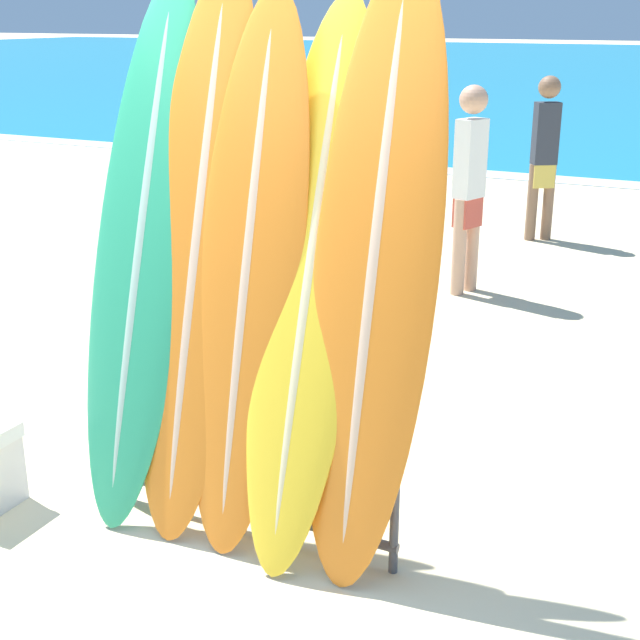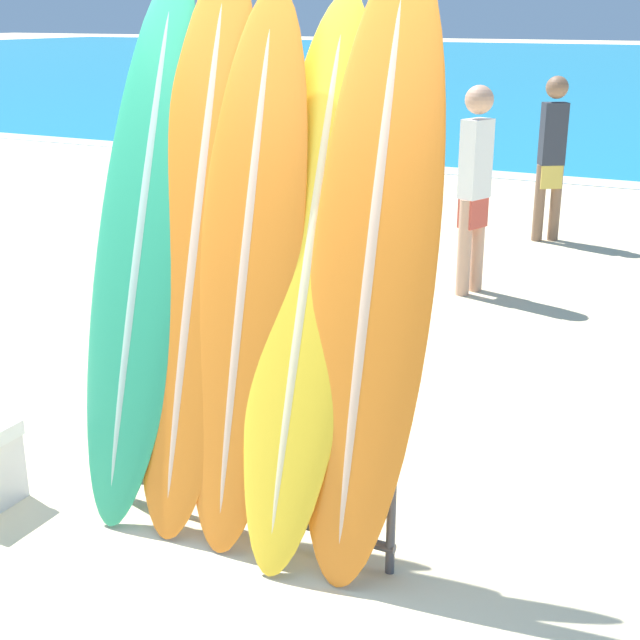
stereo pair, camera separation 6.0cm
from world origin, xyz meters
The scene contains 9 objects.
ground_plane centered at (0.00, 0.00, 0.00)m, with size 160.00×160.00×0.00m, color beige.
surfboard_rack centered at (0.03, 0.23, 0.43)m, with size 1.52×0.04×0.78m.
surfboard_slot_0 centered at (-0.54, 0.34, 1.25)m, with size 0.53×0.84×2.50m.
surfboard_slot_1 centered at (-0.24, 0.34, 1.27)m, with size 0.54×0.76×2.53m.
surfboard_slot_2 centered at (0.03, 0.31, 1.21)m, with size 0.52×0.67×2.42m.
surfboard_slot_3 centered at (0.33, 0.33, 1.20)m, with size 0.50×0.84×2.40m.
surfboard_slot_4 centered at (0.62, 0.32, 1.27)m, with size 0.55×0.67×2.54m.
person_mid_beach centered at (-0.17, 4.32, 0.95)m, with size 0.24×0.29×1.75m.
person_far_left centered at (-0.02, 6.49, 0.93)m, with size 0.29×0.26×1.70m.
Camera 1 is at (1.92, -2.88, 2.30)m, focal length 50.00 mm.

